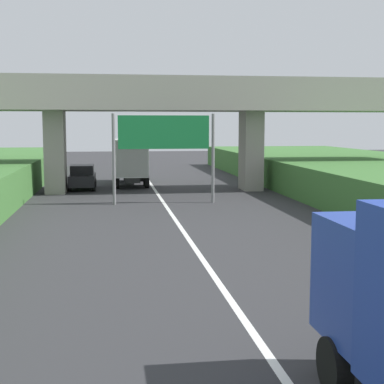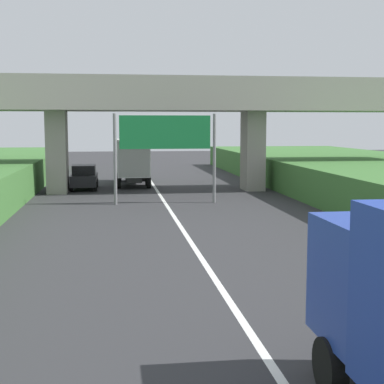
% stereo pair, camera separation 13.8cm
% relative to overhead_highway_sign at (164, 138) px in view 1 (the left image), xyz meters
% --- Properties ---
extents(lane_centre_stripe, '(0.20, 103.03, 0.01)m').
position_rel_overhead_highway_sign_xyz_m(lane_centre_stripe, '(0.00, -1.59, -3.78)').
color(lane_centre_stripe, white).
rests_on(lane_centre_stripe, ground).
extents(overpass_bridge, '(40.00, 4.80, 7.66)m').
position_rel_overhead_highway_sign_xyz_m(overpass_bridge, '(0.00, 6.29, 1.97)').
color(overpass_bridge, '#9E998E').
rests_on(overpass_bridge, ground).
extents(overhead_highway_sign, '(5.88, 0.18, 5.16)m').
position_rel_overhead_highway_sign_xyz_m(overhead_highway_sign, '(0.00, 0.00, 0.00)').
color(overhead_highway_sign, slate).
rests_on(overhead_highway_sign, ground).
extents(truck_green, '(2.44, 7.30, 3.44)m').
position_rel_overhead_highway_sign_xyz_m(truck_green, '(-1.54, 10.70, -1.85)').
color(truck_green, black).
rests_on(truck_green, ground).
extents(car_black, '(1.86, 4.10, 1.72)m').
position_rel_overhead_highway_sign_xyz_m(car_black, '(-5.02, 8.16, -2.93)').
color(car_black, black).
rests_on(car_black, ground).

